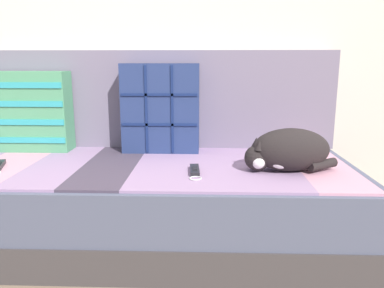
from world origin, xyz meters
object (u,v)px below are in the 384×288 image
at_px(sleeping_cat, 287,151).
at_px(game_remote_far, 195,171).
at_px(throw_pillow_quilted, 161,108).
at_px(throw_pillow_striped, 24,111).
at_px(couch, 140,199).

height_order(sleeping_cat, game_remote_far, sleeping_cat).
xyz_separation_m(throw_pillow_quilted, sleeping_cat, (0.55, -0.34, -0.13)).
bearing_deg(sleeping_cat, throw_pillow_striped, 164.80).
distance_m(throw_pillow_quilted, game_remote_far, 0.47).
height_order(throw_pillow_striped, game_remote_far, throw_pillow_striped).
distance_m(couch, throw_pillow_striped, 0.75).
xyz_separation_m(throw_pillow_striped, sleeping_cat, (1.24, -0.34, -0.12)).
distance_m(couch, throw_pillow_quilted, 0.46).
distance_m(sleeping_cat, game_remote_far, 0.39).
bearing_deg(game_remote_far, sleeping_cat, 6.64).
relative_size(throw_pillow_quilted, game_remote_far, 2.35).
bearing_deg(throw_pillow_striped, sleeping_cat, -15.20).
bearing_deg(throw_pillow_quilted, couch, -110.29).
bearing_deg(game_remote_far, throw_pillow_quilted, 115.10).
bearing_deg(couch, throw_pillow_quilted, 69.71).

